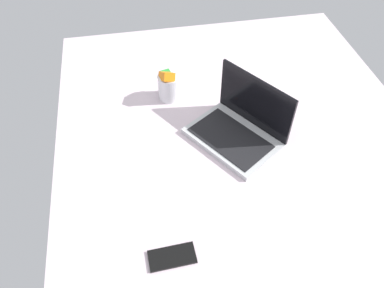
% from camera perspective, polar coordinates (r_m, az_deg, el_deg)
% --- Properties ---
extents(bed_mattress, '(1.80, 1.40, 0.18)m').
position_cam_1_polar(bed_mattress, '(1.49, 7.81, -3.32)').
color(bed_mattress, silver).
rests_on(bed_mattress, ground).
extents(laptop, '(0.40, 0.37, 0.23)m').
position_cam_1_polar(laptop, '(1.43, 7.09, 2.45)').
color(laptop, '#B7BABC').
rests_on(laptop, bed_mattress).
extents(snack_cup, '(0.10, 0.09, 0.15)m').
position_cam_1_polar(snack_cup, '(1.58, -3.51, 8.79)').
color(snack_cup, silver).
rests_on(snack_cup, bed_mattress).
extents(cell_phone, '(0.07, 0.14, 0.01)m').
position_cam_1_polar(cell_phone, '(1.17, -3.02, -16.62)').
color(cell_phone, black).
rests_on(cell_phone, bed_mattress).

